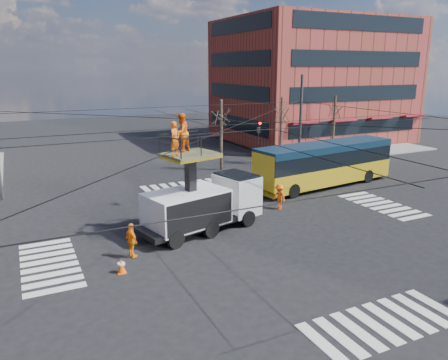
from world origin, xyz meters
TOP-DOWN VIEW (x-y plane):
  - ground at (0.00, 0.00)m, footprint 120.00×120.00m
  - sidewalk_ne at (21.00, 21.00)m, footprint 18.00×18.00m
  - crosswalks at (0.00, 0.00)m, footprint 22.40×22.40m
  - building_ne at (21.98, 23.98)m, footprint 20.06×16.06m
  - overhead_network at (-0.07, 0.40)m, footprint 24.24×24.24m
  - tree_a at (5.00, 13.50)m, footprint 2.00×2.00m
  - tree_b at (11.00, 13.50)m, footprint 2.00×2.00m
  - tree_c at (17.00, 13.50)m, footprint 2.00×2.00m
  - utility_truck at (-2.04, 1.02)m, footprint 7.35×3.98m
  - city_bus at (9.66, 5.51)m, footprint 11.88×4.02m
  - traffic_cone at (-7.26, -2.26)m, footprint 0.36×0.36m
  - worker_ground at (-6.44, -0.86)m, footprint 0.62×1.04m
  - flagger at (3.62, 2.24)m, footprint 0.83×1.14m

SIDE VIEW (x-z plane):
  - ground at x=0.00m, z-range 0.00..0.00m
  - crosswalks at x=0.00m, z-range 0.00..0.02m
  - sidewalk_ne at x=21.00m, z-range 0.00..0.12m
  - traffic_cone at x=-7.26m, z-range 0.00..0.65m
  - flagger at x=3.62m, z-range 0.00..1.59m
  - worker_ground at x=-6.44m, z-range 0.00..1.65m
  - city_bus at x=9.66m, z-range 0.12..3.32m
  - utility_truck at x=-2.04m, z-range -1.10..5.22m
  - overhead_network at x=-0.07m, z-range 0.29..8.29m
  - tree_a at x=5.00m, z-range 1.63..7.63m
  - tree_b at x=11.00m, z-range 1.63..7.63m
  - tree_c at x=17.00m, z-range 1.63..7.63m
  - building_ne at x=21.98m, z-range 0.00..14.00m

